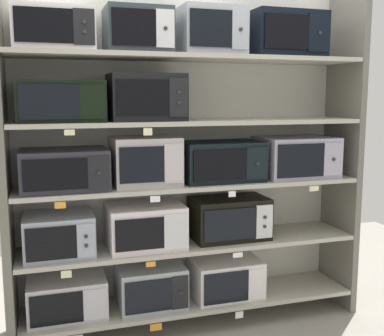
{
  "coord_description": "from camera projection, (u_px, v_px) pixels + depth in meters",
  "views": [
    {
      "loc": [
        -1.0,
        -3.18,
        1.66
      ],
      "look_at": [
        0.0,
        0.0,
        1.16
      ],
      "focal_mm": 44.42,
      "sensor_mm": 36.0,
      "label": 1
    }
  ],
  "objects": [
    {
      "name": "back_panel",
      "position": [
        182.0,
        152.0,
        3.59
      ],
      "size": [
        2.62,
        0.04,
        2.5
      ],
      "primitive_type": "cube",
      "color": "beige",
      "rests_on": "ground"
    },
    {
      "name": "upright_left",
      "position": [
        4.0,
        163.0,
        2.99
      ],
      "size": [
        0.05,
        0.46,
        2.5
      ],
      "primitive_type": "cube",
      "color": "#68645B",
      "rests_on": "ground"
    },
    {
      "name": "upright_right",
      "position": [
        343.0,
        150.0,
        3.72
      ],
      "size": [
        0.05,
        0.46,
        2.5
      ],
      "primitive_type": "cube",
      "color": "#68645B",
      "rests_on": "ground"
    },
    {
      "name": "shelf_0",
      "position": [
        192.0,
        301.0,
        3.51
      ],
      "size": [
        2.42,
        0.46,
        0.03
      ],
      "primitive_type": "cube",
      "color": "#ADA899",
      "rests_on": "ground"
    },
    {
      "name": "microwave_0",
      "position": [
        67.0,
        297.0,
        3.22
      ],
      "size": [
        0.52,
        0.36,
        0.26
      ],
      "color": "#BDBBC1",
      "rests_on": "shelf_0"
    },
    {
      "name": "microwave_1",
      "position": [
        151.0,
        285.0,
        3.39
      ],
      "size": [
        0.47,
        0.4,
        0.3
      ],
      "color": "#9BA4A6",
      "rests_on": "shelf_0"
    },
    {
      "name": "microwave_2",
      "position": [
        225.0,
        277.0,
        3.57
      ],
      "size": [
        0.51,
        0.39,
        0.28
      ],
      "color": "silver",
      "rests_on": "shelf_0"
    },
    {
      "name": "price_tag_1",
      "position": [
        156.0,
        327.0,
        3.2
      ],
      "size": [
        0.08,
        0.0,
        0.05
      ],
      "primitive_type": "cube",
      "color": "orange"
    },
    {
      "name": "price_tag_2",
      "position": [
        239.0,
        315.0,
        3.38
      ],
      "size": [
        0.06,
        0.0,
        0.05
      ],
      "primitive_type": "cube",
      "color": "white"
    },
    {
      "name": "shelf_1",
      "position": [
        192.0,
        243.0,
        3.45
      ],
      "size": [
        2.42,
        0.46,
        0.03
      ],
      "primitive_type": "cube",
      "color": "#ADA899"
    },
    {
      "name": "microwave_3",
      "position": [
        59.0,
        234.0,
        3.15
      ],
      "size": [
        0.45,
        0.41,
        0.27
      ],
      "color": "#979FAD",
      "rests_on": "shelf_1"
    },
    {
      "name": "microwave_4",
      "position": [
        145.0,
        226.0,
        3.32
      ],
      "size": [
        0.52,
        0.42,
        0.3
      ],
      "color": "silver",
      "rests_on": "shelf_1"
    },
    {
      "name": "microwave_5",
      "position": [
        230.0,
        218.0,
        3.51
      ],
      "size": [
        0.56,
        0.35,
        0.31
      ],
      "color": "black",
      "rests_on": "shelf_1"
    },
    {
      "name": "price_tag_3",
      "position": [
        66.0,
        274.0,
        2.97
      ],
      "size": [
        0.07,
        0.0,
        0.05
      ],
      "primitive_type": "cube",
      "color": "beige"
    },
    {
      "name": "price_tag_4",
      "position": [
        151.0,
        264.0,
        3.13
      ],
      "size": [
        0.06,
        0.0,
        0.03
      ],
      "primitive_type": "cube",
      "color": "orange"
    },
    {
      "name": "price_tag_5",
      "position": [
        238.0,
        255.0,
        3.31
      ],
      "size": [
        0.07,
        0.0,
        0.03
      ],
      "primitive_type": "cube",
      "color": "white"
    },
    {
      "name": "shelf_2",
      "position": [
        192.0,
        184.0,
        3.38
      ],
      "size": [
        2.42,
        0.46,
        0.03
      ],
      "primitive_type": "cube",
      "color": "#ADA899"
    },
    {
      "name": "microwave_6",
      "position": [
        64.0,
        169.0,
        3.1
      ],
      "size": [
        0.55,
        0.43,
        0.26
      ],
      "color": "#2A2931",
      "rests_on": "shelf_2"
    },
    {
      "name": "microwave_7",
      "position": [
        145.0,
        161.0,
        3.25
      ],
      "size": [
        0.45,
        0.37,
        0.33
      ],
      "color": "#BEB5B8",
      "rests_on": "shelf_2"
    },
    {
      "name": "microwave_8",
      "position": [
        221.0,
        161.0,
        3.42
      ],
      "size": [
        0.58,
        0.39,
        0.28
      ],
      "color": "black",
      "rests_on": "shelf_2"
    },
    {
      "name": "microwave_9",
      "position": [
        295.0,
        157.0,
        3.6
      ],
      "size": [
        0.56,
        0.43,
        0.3
      ],
      "color": "#9F99AB",
      "rests_on": "shelf_2"
    },
    {
      "name": "price_tag_6",
      "position": [
        60.0,
        205.0,
        2.9
      ],
      "size": [
        0.07,
        0.0,
        0.04
      ],
      "primitive_type": "cube",
      "color": "orange"
    },
    {
      "name": "price_tag_7",
      "position": [
        155.0,
        199.0,
        3.07
      ],
      "size": [
        0.07,
        0.0,
        0.04
      ],
      "primitive_type": "cube",
      "color": "white"
    },
    {
      "name": "price_tag_8",
      "position": [
        232.0,
        194.0,
        3.23
      ],
      "size": [
        0.05,
        0.0,
        0.04
      ],
      "primitive_type": "cube",
      "color": "white"
    },
    {
      "name": "price_tag_9",
      "position": [
        314.0,
        188.0,
        3.42
      ],
      "size": [
        0.07,
        0.0,
        0.04
      ],
      "primitive_type": "cube",
      "color": "beige"
    },
    {
      "name": "shelf_3",
      "position": [
        192.0,
        122.0,
        3.32
      ],
      "size": [
        2.42,
        0.46,
        0.03
      ],
      "primitive_type": "cube",
      "color": "#ADA899"
    },
    {
      "name": "microwave_10",
      "position": [
        61.0,
        101.0,
        3.03
      ],
      "size": [
        0.54,
        0.39,
        0.26
      ],
      "color": "black",
      "rests_on": "shelf_3"
    },
    {
      "name": "microwave_11",
      "position": [
        146.0,
        97.0,
        3.19
      ],
      "size": [
        0.49,
        0.38,
        0.31
      ],
      "color": "black",
      "rests_on": "shelf_3"
    },
    {
      "name": "price_tag_10",
      "position": [
        70.0,
        132.0,
        2.85
      ],
      "size": [
        0.06,
        0.0,
        0.03
      ],
      "primitive_type": "cube",
      "color": "beige"
    },
    {
      "name": "price_tag_11",
      "position": [
        148.0,
        132.0,
        2.99
      ],
      "size": [
        0.06,
        0.0,
        0.05
      ],
      "primitive_type": "cube",
      "color": "beige"
    },
    {
      "name": "shelf_4",
      "position": [
        192.0,
        58.0,
        3.25
      ],
      "size": [
        2.42,
        0.46,
        0.03
      ],
      "primitive_type": "cube",
      "color": "#ADA899"
    },
    {
      "name": "microwave_12",
      "position": [
        53.0,
        30.0,
        2.96
      ],
      "size": [
        0.49,
        0.42,
        0.26
      ],
      "color": "silver",
      "rests_on": "shelf_4"
    },
    {
      "name": "microwave_13",
      "position": [
        138.0,
        31.0,
        3.11
      ],
      "size": [
        0.42,
        0.36,
        0.29
      ],
      "color": "#2A3438",
      "rests_on": "shelf_4"
    },
    {
      "name": "microwave_14",
      "position": [
        211.0,
        32.0,
        3.26
      ],
      "size": [
        0.44,
        0.35,
        0.32
      ],
      "color": "#989EA7",
      "rests_on": "shelf_4"
    },
    {
      "name": "microwave_15",
      "position": [
        284.0,
        35.0,
        3.43
      ],
      "size": [
        0.54,
        0.39,
        0.32
      ],
      "color": "black",
      "rests_on": "shelf_4"
    }
  ]
}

